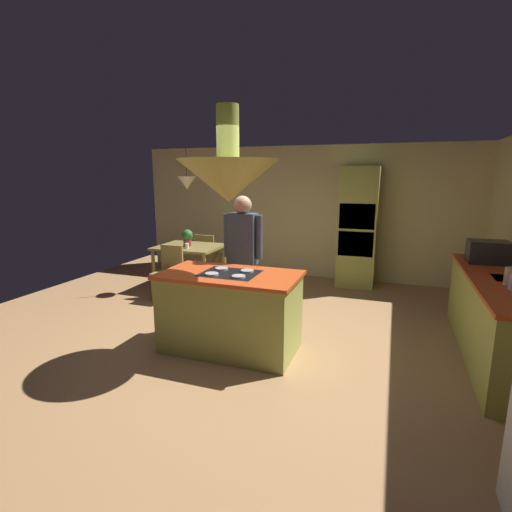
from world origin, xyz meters
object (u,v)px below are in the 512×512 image
kitchen_island (230,311)px  chair_facing_island (169,268)px  canister_tea (510,276)px  microwave_on_counter (488,252)px  potted_plant_on_table (187,237)px  dining_table (189,251)px  chair_by_back_wall (207,253)px  cup_on_table (187,246)px  oven_tower (358,227)px  person_at_island (243,253)px

kitchen_island → chair_facing_island: kitchen_island is taller
canister_tea → microwave_on_counter: 1.07m
kitchen_island → potted_plant_on_table: (-1.71, 2.06, 0.47)m
potted_plant_on_table → dining_table: bearing=73.1°
kitchen_island → dining_table: size_ratio=1.41×
kitchen_island → microwave_on_counter: microwave_on_counter is taller
dining_table → microwave_on_counter: bearing=-6.6°
potted_plant_on_table → canister_tea: (4.55, -1.55, 0.07)m
chair_by_back_wall → cup_on_table: (0.08, -0.91, 0.30)m
oven_tower → microwave_on_counter: size_ratio=4.67×
dining_table → cup_on_table: cup_on_table is taller
oven_tower → person_at_island: 2.82m
potted_plant_on_table → canister_tea: canister_tea is taller
oven_tower → cup_on_table: oven_tower is taller
chair_by_back_wall → canister_tea: size_ratio=4.84×
chair_by_back_wall → potted_plant_on_table: potted_plant_on_table is taller
chair_by_back_wall → microwave_on_counter: 4.73m
chair_by_back_wall → microwave_on_counter: bearing=165.1°
chair_by_back_wall → canister_tea: (4.54, -2.27, 0.50)m
kitchen_island → microwave_on_counter: size_ratio=3.41×
dining_table → chair_by_back_wall: chair_by_back_wall is taller
chair_facing_island → potted_plant_on_table: 0.77m
kitchen_island → cup_on_table: size_ratio=17.43×
oven_tower → microwave_on_counter: oven_tower is taller
oven_tower → potted_plant_on_table: 3.05m
dining_table → canister_tea: bearing=-19.3°
dining_table → potted_plant_on_table: (-0.01, -0.04, 0.26)m
cup_on_table → oven_tower: bearing=26.8°
person_at_island → chair_facing_island: size_ratio=2.00×
oven_tower → kitchen_island: bearing=-108.7°
cup_on_table → microwave_on_counter: microwave_on_counter is taller
potted_plant_on_table → kitchen_island: bearing=-50.3°
dining_table → chair_by_back_wall: 0.70m
oven_tower → dining_table: bearing=-157.8°
cup_on_table → potted_plant_on_table: bearing=116.3°
chair_by_back_wall → cup_on_table: 0.96m
person_at_island → cup_on_table: (-1.50, 1.16, -0.20)m
oven_tower → dining_table: oven_tower is taller
kitchen_island → dining_table: (-1.70, 2.10, 0.20)m
chair_facing_island → chair_by_back_wall: bearing=90.0°
microwave_on_counter → dining_table: bearing=173.4°
oven_tower → potted_plant_on_table: bearing=-157.2°
dining_table → chair_facing_island: size_ratio=1.28×
person_at_island → cup_on_table: size_ratio=19.35×
potted_plant_on_table → cup_on_table: bearing=-63.7°
kitchen_island → dining_table: 2.71m
kitchen_island → potted_plant_on_table: bearing=129.7°
kitchen_island → oven_tower: oven_tower is taller
oven_tower → person_at_island: (-1.22, -2.54, -0.07)m
cup_on_table → microwave_on_counter: (4.46, -0.29, 0.25)m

